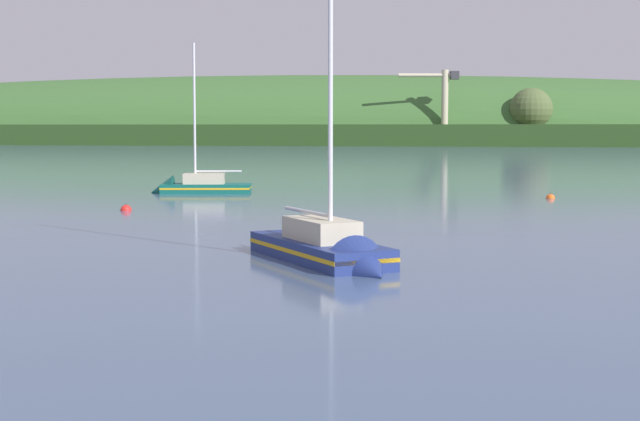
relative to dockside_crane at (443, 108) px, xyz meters
The scene contains 6 objects.
far_shoreline_hill 54.52m from the dockside_crane, 149.69° to the left, with size 591.07×91.75×40.56m.
dockside_crane is the anchor object (origin of this frame).
sailboat_near_mooring 181.66m from the dockside_crane, 91.22° to the right, with size 7.51×4.00×11.82m.
sailboat_midwater_white 214.44m from the dockside_crane, 86.64° to the right, with size 6.76×7.83×13.14m.
mooring_buoy_foreground 196.05m from the dockside_crane, 90.82° to the right, with size 0.64×0.64×0.72m.
mooring_buoy_midchannel 183.07m from the dockside_crane, 83.40° to the right, with size 0.59×0.59×0.67m.
Camera 1 is at (14.13, -1.19, 4.66)m, focal length 52.65 mm.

